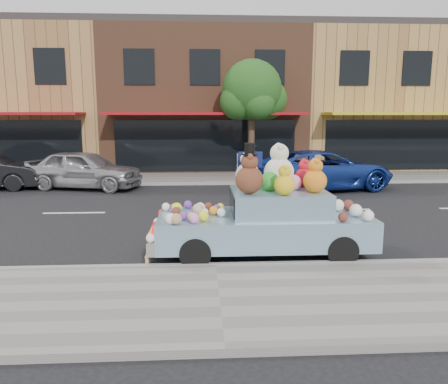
{
  "coord_description": "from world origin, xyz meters",
  "views": [
    {
      "loc": [
        -0.28,
        -12.76,
        2.87
      ],
      "look_at": [
        0.22,
        -3.71,
        1.25
      ],
      "focal_mm": 35.0,
      "sensor_mm": 36.0,
      "label": 1
    }
  ],
  "objects": [
    {
      "name": "storefront_left",
      "position": [
        -10.0,
        11.97,
        3.64
      ],
      "size": [
        10.0,
        9.8,
        7.3
      ],
      "color": "#A97F46",
      "rests_on": "ground"
    },
    {
      "name": "storefront_mid",
      "position": [
        0.0,
        11.97,
        3.64
      ],
      "size": [
        10.0,
        9.8,
        7.3
      ],
      "color": "brown",
      "rests_on": "ground"
    },
    {
      "name": "near_kerb",
      "position": [
        0.0,
        -5.0,
        0.07
      ],
      "size": [
        60.0,
        0.12,
        0.13
      ],
      "primitive_type": "cube",
      "color": "gray",
      "rests_on": "ground"
    },
    {
      "name": "storefront_right",
      "position": [
        10.0,
        11.97,
        3.64
      ],
      "size": [
        10.0,
        9.8,
        7.3
      ],
      "color": "#A97F46",
      "rests_on": "ground"
    },
    {
      "name": "art_car",
      "position": [
        1.06,
        -4.12,
        0.82
      ],
      "size": [
        4.49,
        1.79,
        2.33
      ],
      "rotation": [
        0.0,
        0.0,
        -0.0
      ],
      "color": "black",
      "rests_on": "ground"
    },
    {
      "name": "ground",
      "position": [
        0.0,
        0.0,
        0.0
      ],
      "size": [
        120.0,
        120.0,
        0.0
      ],
      "primitive_type": "plane",
      "color": "black",
      "rests_on": "ground"
    },
    {
      "name": "street_tree",
      "position": [
        2.03,
        6.55,
        3.69
      ],
      "size": [
        3.0,
        2.7,
        5.22
      ],
      "color": "#38281C",
      "rests_on": "ground"
    },
    {
      "name": "car_silver",
      "position": [
        -4.79,
        4.34,
        0.76
      ],
      "size": [
        4.77,
        2.83,
        1.52
      ],
      "primitive_type": "imported",
      "rotation": [
        0.0,
        0.0,
        1.33
      ],
      "color": "#A9A9AD",
      "rests_on": "ground"
    },
    {
      "name": "far_kerb",
      "position": [
        0.0,
        5.0,
        0.07
      ],
      "size": [
        60.0,
        0.12,
        0.13
      ],
      "primitive_type": "cube",
      "color": "gray",
      "rests_on": "ground"
    },
    {
      "name": "car_blue",
      "position": [
        4.42,
        3.64,
        0.76
      ],
      "size": [
        5.91,
        3.73,
        1.52
      ],
      "primitive_type": "imported",
      "rotation": [
        0.0,
        0.0,
        1.81
      ],
      "color": "#1C399B",
      "rests_on": "ground"
    },
    {
      "name": "far_sidewalk",
      "position": [
        0.0,
        6.5,
        0.06
      ],
      "size": [
        60.0,
        3.0,
        0.12
      ],
      "primitive_type": "cube",
      "color": "gray",
      "rests_on": "ground"
    },
    {
      "name": "near_sidewalk",
      "position": [
        0.0,
        -6.5,
        0.06
      ],
      "size": [
        60.0,
        3.0,
        0.12
      ],
      "primitive_type": "cube",
      "color": "gray",
      "rests_on": "ground"
    }
  ]
}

